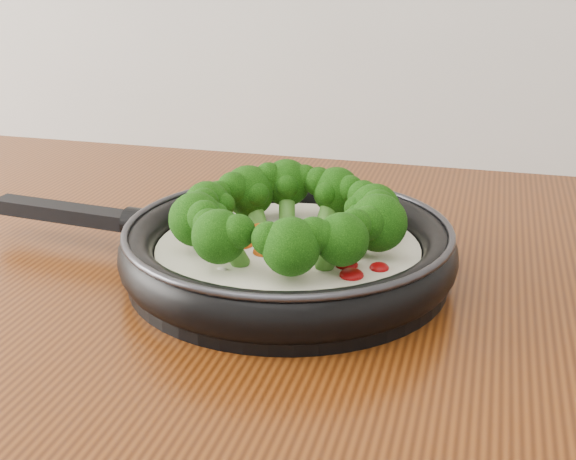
# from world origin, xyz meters

# --- Properties ---
(skillet) EXTENTS (0.53, 0.36, 0.10)m
(skillet) POSITION_xyz_m (0.06, 1.05, 0.94)
(skillet) COLOR black
(skillet) RESTS_ON counter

